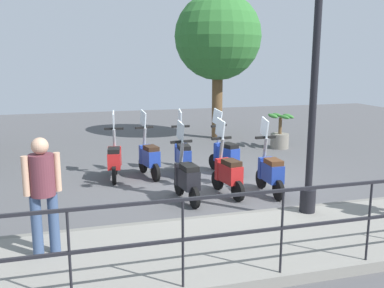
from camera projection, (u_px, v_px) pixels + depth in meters
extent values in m
plane|color=#4C4C4F|center=(216.00, 185.00, 9.40)|extent=(28.00, 28.00, 0.00)
cube|color=gray|center=(286.00, 240.00, 6.37)|extent=(2.20, 20.00, 0.15)
cube|color=slate|center=(257.00, 215.00, 7.36)|extent=(0.10, 20.00, 0.15)
cube|color=black|center=(329.00, 186.00, 5.20)|extent=(0.04, 16.00, 0.04)
cube|color=black|center=(327.00, 223.00, 5.30)|extent=(0.04, 16.00, 0.04)
cylinder|color=black|center=(369.00, 222.00, 5.47)|extent=(0.03, 0.03, 1.05)
cylinder|color=black|center=(282.00, 232.00, 5.14)|extent=(0.03, 0.03, 1.05)
cylinder|color=black|center=(183.00, 244.00, 4.81)|extent=(0.03, 0.03, 1.05)
cylinder|color=black|center=(70.00, 258.00, 4.49)|extent=(0.03, 0.03, 1.05)
cylinder|color=black|center=(308.00, 200.00, 7.29)|extent=(0.26, 0.26, 0.40)
cylinder|color=black|center=(315.00, 77.00, 6.87)|extent=(0.12, 0.12, 4.58)
cylinder|color=#384C70|center=(37.00, 227.00, 5.61)|extent=(0.14, 0.14, 0.82)
cylinder|color=#384C70|center=(54.00, 223.00, 5.72)|extent=(0.14, 0.14, 0.82)
cylinder|color=brown|center=(42.00, 175.00, 5.53)|extent=(0.40, 0.40, 0.55)
sphere|color=tan|center=(40.00, 146.00, 5.46)|extent=(0.22, 0.22, 0.22)
cylinder|color=tan|center=(26.00, 176.00, 5.42)|extent=(0.09, 0.09, 0.52)
cylinder|color=tan|center=(57.00, 172.00, 5.63)|extent=(0.09, 0.09, 0.52)
cylinder|color=brown|center=(217.00, 104.00, 14.64)|extent=(0.36, 0.36, 2.36)
sphere|color=#2D6B2D|center=(218.00, 36.00, 14.19)|extent=(2.89, 2.89, 2.89)
cylinder|color=slate|center=(280.00, 141.00, 13.17)|extent=(0.56, 0.56, 0.45)
cylinder|color=brown|center=(280.00, 126.00, 13.08)|extent=(0.10, 0.10, 0.50)
ellipsoid|color=#387A33|center=(277.00, 115.00, 13.25)|extent=(0.56, 0.16, 0.10)
ellipsoid|color=#387A33|center=(284.00, 117.00, 12.78)|extent=(0.56, 0.16, 0.10)
ellipsoid|color=#387A33|center=(273.00, 116.00, 12.95)|extent=(0.56, 0.16, 0.10)
ellipsoid|color=#387A33|center=(288.00, 116.00, 13.09)|extent=(0.56, 0.16, 0.10)
ellipsoid|color=#387A33|center=(273.00, 115.00, 13.14)|extent=(0.56, 0.16, 0.10)
ellipsoid|color=#387A33|center=(289.00, 117.00, 12.90)|extent=(0.56, 0.16, 0.10)
cylinder|color=black|center=(261.00, 179.00, 9.12)|extent=(0.40, 0.09, 0.40)
cylinder|color=black|center=(278.00, 190.00, 8.33)|extent=(0.40, 0.09, 0.40)
cube|color=navy|center=(272.00, 172.00, 8.59)|extent=(0.60, 0.29, 0.36)
cube|color=navy|center=(266.00, 168.00, 8.86)|extent=(0.12, 0.30, 0.44)
cube|color=#4C2D19|center=(274.00, 162.00, 8.48)|extent=(0.40, 0.27, 0.10)
cylinder|color=gray|center=(265.00, 150.00, 8.85)|extent=(0.18, 0.07, 0.55)
cube|color=black|center=(265.00, 137.00, 8.79)|extent=(0.07, 0.44, 0.05)
cube|color=silver|center=(265.00, 127.00, 8.81)|extent=(0.39, 0.04, 0.42)
cylinder|color=black|center=(217.00, 180.00, 9.02)|extent=(0.41, 0.14, 0.40)
cylinder|color=black|center=(238.00, 191.00, 8.28)|extent=(0.41, 0.14, 0.40)
cube|color=#B21E1E|center=(230.00, 173.00, 8.52)|extent=(0.64, 0.37, 0.36)
cube|color=#B21E1E|center=(223.00, 169.00, 8.78)|extent=(0.17, 0.32, 0.44)
cube|color=black|center=(232.00, 163.00, 8.41)|extent=(0.44, 0.32, 0.10)
cylinder|color=gray|center=(221.00, 151.00, 8.76)|extent=(0.19, 0.10, 0.55)
cube|color=black|center=(222.00, 138.00, 8.70)|extent=(0.13, 0.44, 0.05)
cube|color=silver|center=(220.00, 128.00, 8.72)|extent=(0.39, 0.09, 0.42)
cylinder|color=black|center=(179.00, 185.00, 8.66)|extent=(0.41, 0.12, 0.40)
cylinder|color=black|center=(194.00, 197.00, 7.90)|extent=(0.41, 0.12, 0.40)
cube|color=black|center=(188.00, 178.00, 8.15)|extent=(0.63, 0.34, 0.36)
cube|color=black|center=(183.00, 174.00, 8.41)|extent=(0.15, 0.31, 0.44)
cube|color=black|center=(189.00, 168.00, 8.04)|extent=(0.42, 0.30, 0.10)
cylinder|color=gray|center=(182.00, 155.00, 8.39)|extent=(0.19, 0.09, 0.55)
cube|color=black|center=(181.00, 142.00, 8.34)|extent=(0.11, 0.44, 0.05)
cube|color=silver|center=(180.00, 131.00, 8.36)|extent=(0.39, 0.07, 0.42)
cylinder|color=black|center=(215.00, 162.00, 10.62)|extent=(0.41, 0.20, 0.40)
cylinder|color=black|center=(236.00, 169.00, 9.94)|extent=(0.41, 0.20, 0.40)
cube|color=navy|center=(227.00, 155.00, 10.16)|extent=(0.66, 0.45, 0.36)
cube|color=navy|center=(220.00, 152.00, 10.39)|extent=(0.21, 0.32, 0.44)
cube|color=black|center=(229.00, 146.00, 10.05)|extent=(0.46, 0.37, 0.10)
cylinder|color=gray|center=(219.00, 137.00, 10.37)|extent=(0.20, 0.12, 0.55)
cube|color=black|center=(219.00, 126.00, 10.31)|extent=(0.19, 0.44, 0.05)
cube|color=silver|center=(217.00, 117.00, 10.32)|extent=(0.38, 0.15, 0.42)
cylinder|color=black|center=(180.00, 163.00, 10.53)|extent=(0.40, 0.11, 0.40)
cylinder|color=black|center=(186.00, 171.00, 9.74)|extent=(0.40, 0.11, 0.40)
cube|color=navy|center=(183.00, 156.00, 10.00)|extent=(0.62, 0.32, 0.36)
cube|color=navy|center=(181.00, 153.00, 10.27)|extent=(0.14, 0.31, 0.44)
cube|color=black|center=(184.00, 147.00, 9.89)|extent=(0.42, 0.29, 0.10)
cylinder|color=gray|center=(181.00, 138.00, 10.26)|extent=(0.19, 0.08, 0.55)
cube|color=black|center=(181.00, 126.00, 10.21)|extent=(0.09, 0.44, 0.05)
cube|color=silver|center=(180.00, 118.00, 10.23)|extent=(0.39, 0.06, 0.42)
cylinder|color=black|center=(143.00, 164.00, 10.37)|extent=(0.41, 0.15, 0.40)
cylinder|color=black|center=(156.00, 172.00, 9.64)|extent=(0.41, 0.15, 0.40)
cube|color=navy|center=(150.00, 157.00, 9.87)|extent=(0.64, 0.39, 0.36)
cube|color=navy|center=(146.00, 154.00, 10.13)|extent=(0.17, 0.32, 0.44)
cube|color=black|center=(151.00, 148.00, 9.77)|extent=(0.44, 0.33, 0.10)
cylinder|color=gray|center=(144.00, 139.00, 10.11)|extent=(0.19, 0.10, 0.55)
cube|color=black|center=(144.00, 127.00, 10.05)|extent=(0.14, 0.44, 0.05)
cube|color=silver|center=(143.00, 119.00, 10.07)|extent=(0.39, 0.10, 0.42)
cylinder|color=black|center=(116.00, 166.00, 10.20)|extent=(0.41, 0.13, 0.40)
cylinder|color=black|center=(114.00, 175.00, 9.40)|extent=(0.41, 0.13, 0.40)
cube|color=#B21E1E|center=(114.00, 160.00, 9.66)|extent=(0.63, 0.36, 0.36)
cube|color=#B21E1E|center=(115.00, 156.00, 9.94)|extent=(0.16, 0.31, 0.44)
cube|color=black|center=(114.00, 150.00, 9.55)|extent=(0.43, 0.31, 0.10)
cylinder|color=gray|center=(114.00, 140.00, 9.93)|extent=(0.19, 0.09, 0.55)
cube|color=black|center=(114.00, 129.00, 9.87)|extent=(0.12, 0.44, 0.05)
cube|color=silver|center=(114.00, 120.00, 9.89)|extent=(0.39, 0.08, 0.42)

